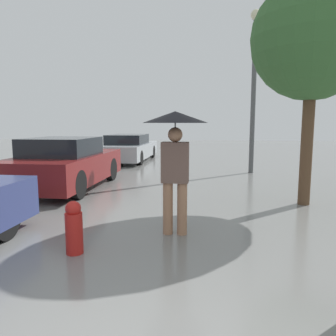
# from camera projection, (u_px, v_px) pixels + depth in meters

# --- Properties ---
(pedestrian) EXTENTS (0.93, 0.93, 1.79)m
(pedestrian) POSITION_uv_depth(u_px,v_px,m) (175.00, 141.00, 4.65)
(pedestrian) COLOR #9E7051
(pedestrian) RESTS_ON ground_plane
(parked_car_middle) EXTENTS (1.76, 3.86, 1.27)m
(parked_car_middle) POSITION_uv_depth(u_px,v_px,m) (65.00, 164.00, 8.20)
(parked_car_middle) COLOR maroon
(parked_car_middle) RESTS_ON ground_plane
(parked_car_farthest) EXTENTS (1.73, 4.56, 1.14)m
(parked_car_farthest) POSITION_uv_depth(u_px,v_px,m) (129.00, 148.00, 14.13)
(parked_car_farthest) COLOR #9EA3A8
(parked_car_farthest) RESTS_ON ground_plane
(tree) EXTENTS (2.32, 2.32, 4.37)m
(tree) POSITION_uv_depth(u_px,v_px,m) (313.00, 39.00, 6.16)
(tree) COLOR brown
(tree) RESTS_ON ground_plane
(street_lamp) EXTENTS (0.34, 0.34, 5.10)m
(street_lamp) POSITION_uv_depth(u_px,v_px,m) (254.00, 77.00, 10.36)
(street_lamp) COLOR #515456
(street_lamp) RESTS_ON ground_plane
(fire_hydrant) EXTENTS (0.21, 0.21, 0.67)m
(fire_hydrant) POSITION_uv_depth(u_px,v_px,m) (74.00, 228.00, 4.07)
(fire_hydrant) COLOR #B21E19
(fire_hydrant) RESTS_ON ground_plane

